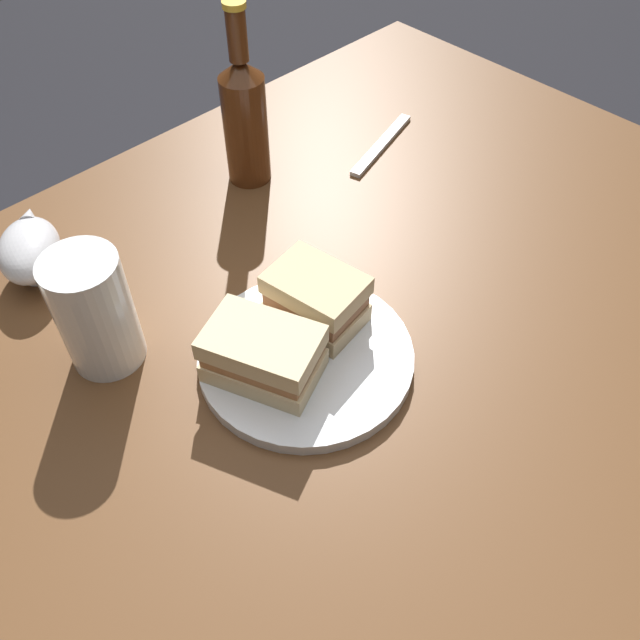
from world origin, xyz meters
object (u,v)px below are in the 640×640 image
(pint_glass, at_px, (97,318))
(gravy_boat, at_px, (29,250))
(sandwich_half_right, at_px, (263,354))
(plate, at_px, (306,357))
(sandwich_half_left, at_px, (317,299))
(fork, at_px, (382,144))
(cider_bottle, at_px, (245,117))

(pint_glass, relative_size, gravy_boat, 1.07)
(sandwich_half_right, bearing_deg, plate, -13.45)
(plate, xyz_separation_m, sandwich_half_left, (0.04, 0.03, 0.04))
(plate, distance_m, pint_glass, 0.23)
(sandwich_half_left, relative_size, fork, 0.64)
(sandwich_half_left, height_order, fork, sandwich_half_left)
(sandwich_half_left, relative_size, gravy_boat, 0.85)
(gravy_boat, xyz_separation_m, fork, (0.52, -0.12, -0.04))
(gravy_boat, relative_size, fork, 0.75)
(gravy_boat, relative_size, cider_bottle, 0.53)
(sandwich_half_right, relative_size, fork, 0.78)
(cider_bottle, bearing_deg, plate, -120.13)
(plate, relative_size, pint_glass, 1.69)
(plate, bearing_deg, sandwich_half_right, 166.55)
(sandwich_half_right, relative_size, gravy_boat, 1.04)
(plate, relative_size, cider_bottle, 0.95)
(sandwich_half_left, distance_m, sandwich_half_right, 0.10)
(sandwich_half_left, height_order, pint_glass, pint_glass)
(sandwich_half_right, height_order, cider_bottle, cider_bottle)
(plate, relative_size, sandwich_half_left, 2.11)
(sandwich_half_right, bearing_deg, gravy_boat, 106.23)
(pint_glass, height_order, fork, pint_glass)
(sandwich_half_left, distance_m, fork, 0.39)
(plate, height_order, sandwich_half_right, sandwich_half_right)
(cider_bottle, bearing_deg, sandwich_half_right, -127.76)
(cider_bottle, height_order, fork, cider_bottle)
(plate, xyz_separation_m, cider_bottle, (0.18, 0.31, 0.09))
(gravy_boat, bearing_deg, plate, -66.78)
(gravy_boat, bearing_deg, sandwich_half_left, -58.72)
(cider_bottle, relative_size, fork, 1.42)
(sandwich_half_right, distance_m, fork, 0.48)
(gravy_boat, distance_m, cider_bottle, 0.33)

